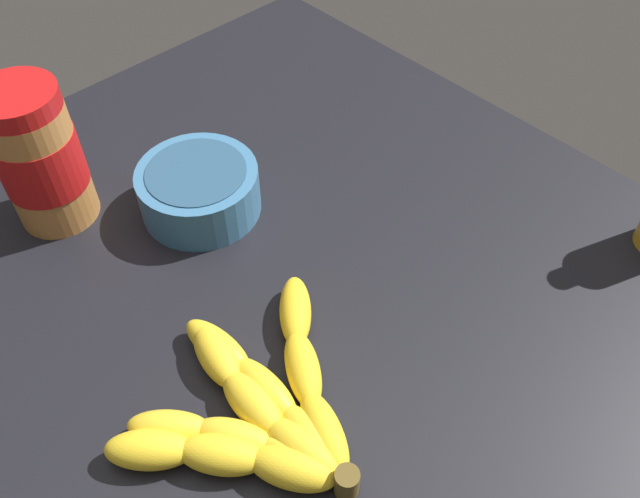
{
  "coord_description": "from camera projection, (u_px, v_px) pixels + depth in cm",
  "views": [
    {
      "loc": [
        -33.5,
        28.94,
        52.39
      ],
      "look_at": [
        -2.7,
        -0.27,
        3.82
      ],
      "focal_mm": 37.28,
      "sensor_mm": 36.0,
      "label": 1
    }
  ],
  "objects": [
    {
      "name": "ground_plane",
      "position": [
        300.0,
        270.0,
        0.7
      ],
      "size": [
        83.8,
        72.02,
        3.03
      ],
      "primitive_type": "cube",
      "color": "black"
    },
    {
      "name": "banana_bunch",
      "position": [
        258.0,
        411.0,
        0.56
      ],
      "size": [
        22.04,
        25.23,
        3.3
      ],
      "color": "yellow",
      "rests_on": "ground_plane"
    },
    {
      "name": "peanut_butter_jar",
      "position": [
        39.0,
        158.0,
        0.67
      ],
      "size": [
        8.52,
        8.52,
        15.89
      ],
      "color": "#B27238",
      "rests_on": "ground_plane"
    },
    {
      "name": "small_bowl",
      "position": [
        199.0,
        189.0,
        0.71
      ],
      "size": [
        13.04,
        13.04,
        5.48
      ],
      "color": "teal",
      "rests_on": "ground_plane"
    }
  ]
}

